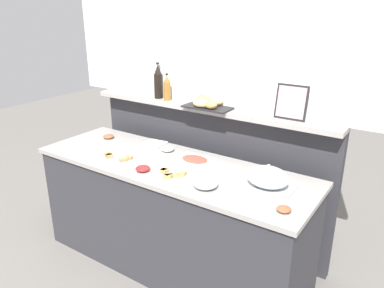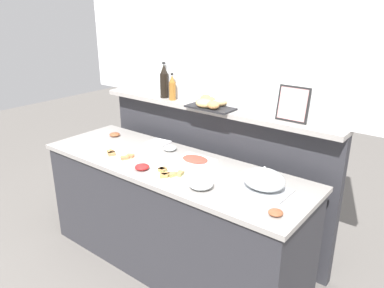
{
  "view_description": "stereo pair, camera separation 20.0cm",
  "coord_description": "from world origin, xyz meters",
  "px_view_note": "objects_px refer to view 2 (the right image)",
  "views": [
    {
      "loc": [
        1.61,
        -2.1,
        2.04
      ],
      "look_at": [
        0.13,
        0.1,
        1.07
      ],
      "focal_mm": 35.26,
      "sensor_mm": 36.0,
      "label": 1
    },
    {
      "loc": [
        1.77,
        -1.98,
        2.04
      ],
      "look_at": [
        0.13,
        0.1,
        1.07
      ],
      "focal_mm": 35.26,
      "sensor_mm": 36.0,
      "label": 2
    }
  ],
  "objects_px": {
    "wine_bottle_dark": "(164,82)",
    "bread_basket": "(210,103)",
    "sandwich_platter_front": "(168,175)",
    "napkin_stack": "(158,143)",
    "framed_picture": "(293,104)",
    "cold_cuts_platter": "(195,160)",
    "glass_bowl_medium": "(201,184)",
    "condiment_bowl_dark": "(276,213)",
    "glass_bowl_large": "(170,148)",
    "condiment_bowl_teal": "(115,134)",
    "sandwich_platter_side": "(120,155)",
    "condiment_bowl_red": "(142,167)",
    "serving_cloche": "(264,180)",
    "vinegar_bottle_amber": "(172,88)"
  },
  "relations": [
    {
      "from": "sandwich_platter_side",
      "to": "condiment_bowl_dark",
      "type": "xyz_separation_m",
      "value": [
        1.38,
        -0.04,
        0.0
      ]
    },
    {
      "from": "cold_cuts_platter",
      "to": "condiment_bowl_teal",
      "type": "distance_m",
      "value": 0.94
    },
    {
      "from": "sandwich_platter_side",
      "to": "cold_cuts_platter",
      "type": "bearing_deg",
      "value": 29.9
    },
    {
      "from": "cold_cuts_platter",
      "to": "glass_bowl_medium",
      "type": "xyz_separation_m",
      "value": [
        0.31,
        -0.34,
        0.02
      ]
    },
    {
      "from": "cold_cuts_platter",
      "to": "framed_picture",
      "type": "relative_size",
      "value": 1.12
    },
    {
      "from": "sandwich_platter_side",
      "to": "bread_basket",
      "type": "relative_size",
      "value": 0.91
    },
    {
      "from": "condiment_bowl_red",
      "to": "wine_bottle_dark",
      "type": "height_order",
      "value": "wine_bottle_dark"
    },
    {
      "from": "napkin_stack",
      "to": "framed_picture",
      "type": "height_order",
      "value": "framed_picture"
    },
    {
      "from": "sandwich_platter_front",
      "to": "napkin_stack",
      "type": "height_order",
      "value": "sandwich_platter_front"
    },
    {
      "from": "cold_cuts_platter",
      "to": "condiment_bowl_dark",
      "type": "relative_size",
      "value": 3.28
    },
    {
      "from": "vinegar_bottle_amber",
      "to": "bread_basket",
      "type": "relative_size",
      "value": 0.59
    },
    {
      "from": "condiment_bowl_red",
      "to": "framed_picture",
      "type": "xyz_separation_m",
      "value": [
        0.81,
        0.72,
        0.46
      ]
    },
    {
      "from": "glass_bowl_large",
      "to": "condiment_bowl_red",
      "type": "relative_size",
      "value": 1.04
    },
    {
      "from": "sandwich_platter_front",
      "to": "bread_basket",
      "type": "relative_size",
      "value": 0.79
    },
    {
      "from": "sandwich_platter_front",
      "to": "wine_bottle_dark",
      "type": "xyz_separation_m",
      "value": [
        -0.64,
        0.68,
        0.48
      ]
    },
    {
      "from": "glass_bowl_medium",
      "to": "condiment_bowl_red",
      "type": "bearing_deg",
      "value": -177.11
    },
    {
      "from": "wine_bottle_dark",
      "to": "bread_basket",
      "type": "distance_m",
      "value": 0.55
    },
    {
      "from": "condiment_bowl_red",
      "to": "framed_picture",
      "type": "bearing_deg",
      "value": 41.67
    },
    {
      "from": "framed_picture",
      "to": "cold_cuts_platter",
      "type": "bearing_deg",
      "value": -149.39
    },
    {
      "from": "glass_bowl_medium",
      "to": "condiment_bowl_dark",
      "type": "relative_size",
      "value": 1.92
    },
    {
      "from": "sandwich_platter_side",
      "to": "framed_picture",
      "type": "xyz_separation_m",
      "value": [
        1.13,
        0.66,
        0.47
      ]
    },
    {
      "from": "sandwich_platter_side",
      "to": "bread_basket",
      "type": "distance_m",
      "value": 0.84
    },
    {
      "from": "vinegar_bottle_amber",
      "to": "bread_basket",
      "type": "height_order",
      "value": "vinegar_bottle_amber"
    },
    {
      "from": "wine_bottle_dark",
      "to": "bread_basket",
      "type": "relative_size",
      "value": 0.79
    },
    {
      "from": "cold_cuts_platter",
      "to": "sandwich_platter_front",
      "type": "bearing_deg",
      "value": -86.42
    },
    {
      "from": "condiment_bowl_teal",
      "to": "napkin_stack",
      "type": "height_order",
      "value": "condiment_bowl_teal"
    },
    {
      "from": "sandwich_platter_side",
      "to": "condiment_bowl_teal",
      "type": "bearing_deg",
      "value": 143.38
    },
    {
      "from": "condiment_bowl_red",
      "to": "framed_picture",
      "type": "relative_size",
      "value": 0.42
    },
    {
      "from": "sandwich_platter_front",
      "to": "glass_bowl_medium",
      "type": "xyz_separation_m",
      "value": [
        0.29,
        -0.01,
        0.02
      ]
    },
    {
      "from": "condiment_bowl_dark",
      "to": "bread_basket",
      "type": "height_order",
      "value": "bread_basket"
    },
    {
      "from": "sandwich_platter_front",
      "to": "bread_basket",
      "type": "height_order",
      "value": "bread_basket"
    },
    {
      "from": "cold_cuts_platter",
      "to": "wine_bottle_dark",
      "type": "distance_m",
      "value": 0.86
    },
    {
      "from": "serving_cloche",
      "to": "glass_bowl_large",
      "type": "height_order",
      "value": "serving_cloche"
    },
    {
      "from": "serving_cloche",
      "to": "sandwich_platter_side",
      "type": "bearing_deg",
      "value": -171.12
    },
    {
      "from": "sandwich_platter_front",
      "to": "wine_bottle_dark",
      "type": "distance_m",
      "value": 1.05
    },
    {
      "from": "bread_basket",
      "to": "napkin_stack",
      "type": "bearing_deg",
      "value": -152.47
    },
    {
      "from": "glass_bowl_medium",
      "to": "bread_basket",
      "type": "bearing_deg",
      "value": 121.3
    },
    {
      "from": "wine_bottle_dark",
      "to": "framed_picture",
      "type": "distance_m",
      "value": 1.22
    },
    {
      "from": "condiment_bowl_red",
      "to": "condiment_bowl_dark",
      "type": "bearing_deg",
      "value": 1.14
    },
    {
      "from": "glass_bowl_large",
      "to": "bread_basket",
      "type": "height_order",
      "value": "bread_basket"
    },
    {
      "from": "glass_bowl_large",
      "to": "vinegar_bottle_amber",
      "type": "xyz_separation_m",
      "value": [
        -0.2,
        0.27,
        0.43
      ]
    },
    {
      "from": "condiment_bowl_teal",
      "to": "vinegar_bottle_amber",
      "type": "distance_m",
      "value": 0.7
    },
    {
      "from": "condiment_bowl_dark",
      "to": "condiment_bowl_red",
      "type": "relative_size",
      "value": 0.81
    },
    {
      "from": "glass_bowl_large",
      "to": "condiment_bowl_teal",
      "type": "bearing_deg",
      "value": -176.31
    },
    {
      "from": "cold_cuts_platter",
      "to": "wine_bottle_dark",
      "type": "height_order",
      "value": "wine_bottle_dark"
    },
    {
      "from": "sandwich_platter_side",
      "to": "bread_basket",
      "type": "height_order",
      "value": "bread_basket"
    },
    {
      "from": "sandwich_platter_side",
      "to": "wine_bottle_dark",
      "type": "height_order",
      "value": "wine_bottle_dark"
    },
    {
      "from": "bread_basket",
      "to": "wine_bottle_dark",
      "type": "bearing_deg",
      "value": 176.43
    },
    {
      "from": "condiment_bowl_dark",
      "to": "vinegar_bottle_amber",
      "type": "bearing_deg",
      "value": 153.94
    },
    {
      "from": "glass_bowl_large",
      "to": "wine_bottle_dark",
      "type": "height_order",
      "value": "wine_bottle_dark"
    }
  ]
}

